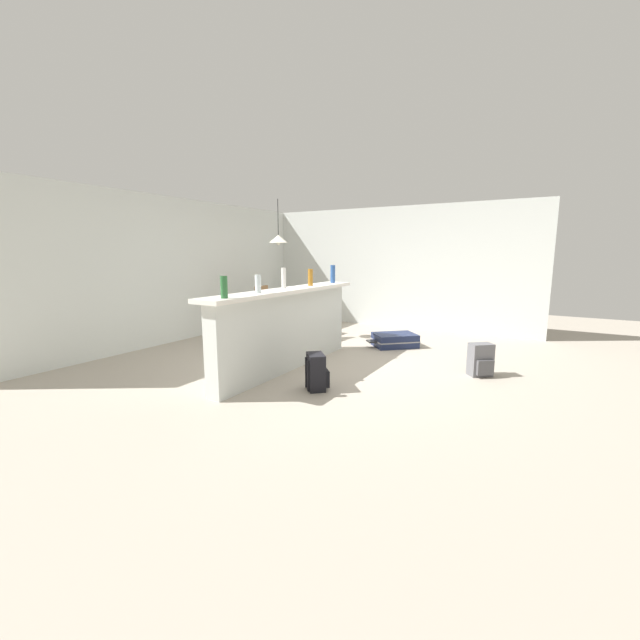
# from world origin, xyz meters

# --- Properties ---
(ground_plane) EXTENTS (13.00, 13.00, 0.05)m
(ground_plane) POSITION_xyz_m (0.00, 0.00, -0.03)
(ground_plane) COLOR #ADA393
(wall_back) EXTENTS (6.60, 0.10, 2.50)m
(wall_back) POSITION_xyz_m (0.00, 3.05, 1.25)
(wall_back) COLOR silver
(wall_back) RESTS_ON ground_plane
(wall_right) EXTENTS (0.10, 6.00, 2.50)m
(wall_right) POSITION_xyz_m (3.05, 0.30, 1.25)
(wall_right) COLOR silver
(wall_right) RESTS_ON ground_plane
(partition_half_wall) EXTENTS (2.80, 0.20, 1.04)m
(partition_half_wall) POSITION_xyz_m (-0.71, 0.31, 0.52)
(partition_half_wall) COLOR silver
(partition_half_wall) RESTS_ON ground_plane
(bar_countertop) EXTENTS (2.96, 0.40, 0.05)m
(bar_countertop) POSITION_xyz_m (-0.71, 0.31, 1.06)
(bar_countertop) COLOR white
(bar_countertop) RESTS_ON partition_half_wall
(bottle_green) EXTENTS (0.07, 0.07, 0.23)m
(bottle_green) POSITION_xyz_m (-1.95, 0.24, 1.20)
(bottle_green) COLOR #2D6B38
(bottle_green) RESTS_ON bar_countertop
(bottle_clear) EXTENTS (0.07, 0.07, 0.21)m
(bottle_clear) POSITION_xyz_m (-1.34, 0.28, 1.20)
(bottle_clear) COLOR silver
(bottle_clear) RESTS_ON bar_countertop
(bottle_white) EXTENTS (0.06, 0.06, 0.28)m
(bottle_white) POSITION_xyz_m (-0.70, 0.36, 1.23)
(bottle_white) COLOR silver
(bottle_white) RESTS_ON bar_countertop
(bottle_amber) EXTENTS (0.07, 0.07, 0.24)m
(bottle_amber) POSITION_xyz_m (-0.13, 0.30, 1.21)
(bottle_amber) COLOR #9E661E
(bottle_amber) RESTS_ON bar_countertop
(bottle_blue) EXTENTS (0.08, 0.08, 0.28)m
(bottle_blue) POSITION_xyz_m (0.52, 0.29, 1.23)
(bottle_blue) COLOR #284C89
(bottle_blue) RESTS_ON bar_countertop
(dining_table) EXTENTS (1.10, 0.80, 0.74)m
(dining_table) POSITION_xyz_m (0.95, 1.67, 0.65)
(dining_table) COLOR brown
(dining_table) RESTS_ON ground_plane
(dining_chair_near_partition) EXTENTS (0.48, 0.48, 0.93)m
(dining_chair_near_partition) POSITION_xyz_m (0.92, 1.09, 0.52)
(dining_chair_near_partition) COLOR #9E754C
(dining_chair_near_partition) RESTS_ON ground_plane
(dining_chair_far_side) EXTENTS (0.42, 0.42, 0.93)m
(dining_chair_far_side) POSITION_xyz_m (1.02, 2.23, 0.52)
(dining_chair_far_side) COLOR #9E754C
(dining_chair_far_side) RESTS_ON ground_plane
(pendant_lamp) EXTENTS (0.34, 0.34, 0.81)m
(pendant_lamp) POSITION_xyz_m (0.89, 1.60, 1.81)
(pendant_lamp) COLOR black
(suitcase_flat_navy) EXTENTS (0.83, 0.84, 0.22)m
(suitcase_flat_navy) POSITION_xyz_m (1.26, -0.50, 0.11)
(suitcase_flat_navy) COLOR #1E284C
(suitcase_flat_navy) RESTS_ON ground_plane
(backpack_black) EXTENTS (0.34, 0.34, 0.42)m
(backpack_black) POSITION_xyz_m (-1.23, -0.46, 0.20)
(backpack_black) COLOR black
(backpack_black) RESTS_ON ground_plane
(backpack_grey) EXTENTS (0.34, 0.34, 0.42)m
(backpack_grey) POSITION_xyz_m (0.27, -2.01, 0.20)
(backpack_grey) COLOR slate
(backpack_grey) RESTS_ON ground_plane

